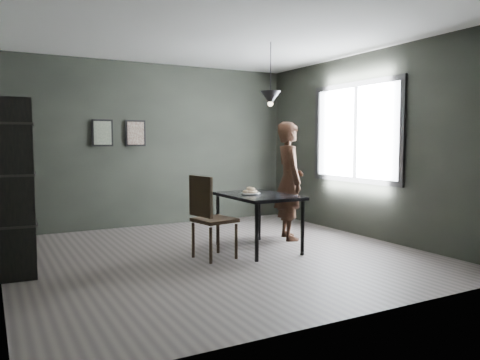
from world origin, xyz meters
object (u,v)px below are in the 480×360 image
shelf_unit (15,188)px  pendant_lamp (270,98)px  woman (289,181)px  cafe_table (258,200)px  wood_chair (208,212)px  white_plate (251,194)px

shelf_unit → pendant_lamp: size_ratio=2.20×
woman → shelf_unit: (-3.69, -0.17, 0.08)m
shelf_unit → pendant_lamp: bearing=0.7°
pendant_lamp → cafe_table: bearing=-158.2°
wood_chair → shelf_unit: 2.18m
cafe_table → shelf_unit: 2.94m
wood_chair → shelf_unit: bearing=159.7°
shelf_unit → pendant_lamp: (3.17, -0.13, 1.10)m
white_plate → pendant_lamp: bearing=7.3°
woman → pendant_lamp: size_ratio=2.02×
cafe_table → shelf_unit: size_ratio=0.63×
pendant_lamp → woman: bearing=29.3°
woman → shelf_unit: shelf_unit is taller
woman → wood_chair: bearing=127.0°
woman → pendant_lamp: 1.32m
cafe_table → woman: size_ratio=0.69×
pendant_lamp → wood_chair: bearing=-166.3°
white_plate → wood_chair: 0.78m
pendant_lamp → white_plate: bearing=-172.7°
cafe_table → white_plate: size_ratio=5.22×
woman → shelf_unit: size_ratio=0.92×
wood_chair → pendant_lamp: size_ratio=1.20×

